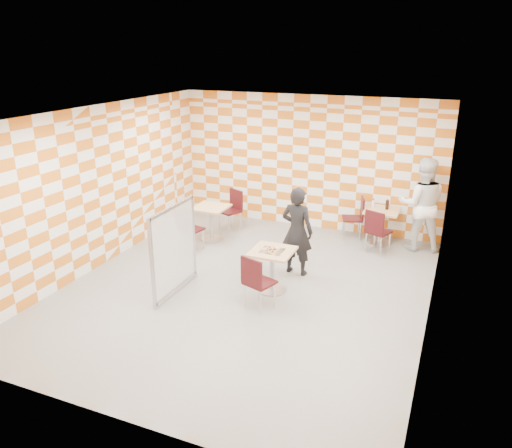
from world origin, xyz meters
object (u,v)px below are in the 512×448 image
(chair_second_side, at_px, (357,215))
(partition, at_px, (174,249))
(chair_empty_far, at_px, (233,207))
(sport_bottle, at_px, (373,204))
(chair_main_front, at_px, (256,279))
(chair_second_front, at_px, (377,228))
(man_dark, at_px, (297,231))
(man_white, at_px, (422,204))
(second_table, at_px, (381,221))
(soda_bottle, at_px, (387,205))
(main_table, at_px, (272,263))
(chair_empty_near, at_px, (188,226))
(empty_table, at_px, (211,217))

(chair_second_side, bearing_deg, partition, -122.12)
(chair_empty_far, distance_m, sport_bottle, 3.11)
(chair_main_front, height_order, chair_second_front, same)
(sport_bottle, bearing_deg, man_dark, -114.50)
(man_white, relative_size, sport_bottle, 9.63)
(second_table, bearing_deg, soda_bottle, 35.81)
(second_table, xyz_separation_m, sport_bottle, (-0.20, 0.07, 0.33))
(second_table, distance_m, chair_main_front, 3.89)
(chair_second_side, relative_size, partition, 0.60)
(chair_main_front, xyz_separation_m, chair_second_front, (1.35, 3.04, 0.00))
(main_table, relative_size, chair_second_side, 0.81)
(second_table, xyz_separation_m, partition, (-2.85, -3.60, 0.28))
(chair_second_front, xyz_separation_m, partition, (-2.86, -2.98, 0.25))
(partition, distance_m, sport_bottle, 4.53)
(main_table, height_order, chair_empty_near, chair_empty_near)
(chair_second_front, distance_m, man_white, 1.07)
(chair_main_front, xyz_separation_m, partition, (-1.51, 0.05, 0.25))
(second_table, bearing_deg, sport_bottle, 160.19)
(chair_main_front, height_order, chair_empty_far, same)
(man_white, relative_size, soda_bottle, 8.37)
(second_table, bearing_deg, man_dark, -119.67)
(empty_table, bearing_deg, chair_main_front, -49.89)
(chair_main_front, distance_m, chair_empty_near, 2.77)
(chair_main_front, bearing_deg, chair_empty_near, 142.51)
(chair_empty_far, relative_size, man_dark, 0.56)
(main_table, height_order, chair_empty_far, chair_empty_far)
(chair_second_front, bearing_deg, chair_empty_near, -159.18)
(chair_second_front, xyz_separation_m, chair_second_side, (-0.54, 0.71, 0.00))
(man_dark, bearing_deg, main_table, 85.03)
(empty_table, xyz_separation_m, sport_bottle, (3.21, 1.27, 0.33))
(second_table, distance_m, man_dark, 2.42)
(chair_main_front, relative_size, man_white, 0.48)
(man_white, bearing_deg, soda_bottle, -16.17)
(chair_second_side, height_order, man_white, man_white)
(main_table, xyz_separation_m, soda_bottle, (1.43, 2.99, 0.34))
(chair_second_front, relative_size, chair_empty_far, 1.00)
(chair_second_front, distance_m, partition, 4.14)
(chair_empty_far, height_order, soda_bottle, soda_bottle)
(main_table, bearing_deg, partition, -155.99)
(chair_main_front, bearing_deg, man_dark, 84.36)
(soda_bottle, bearing_deg, second_table, -144.19)
(main_table, xyz_separation_m, chair_main_front, (0.00, -0.72, 0.04))
(main_table, relative_size, chair_second_front, 0.81)
(chair_empty_near, relative_size, chair_empty_far, 1.00)
(chair_second_front, height_order, sport_bottle, sport_bottle)
(chair_main_front, bearing_deg, chair_second_front, 65.99)
(empty_table, height_order, chair_second_side, chair_second_side)
(main_table, distance_m, man_dark, 0.92)
(chair_empty_near, distance_m, soda_bottle, 4.17)
(man_dark, bearing_deg, chair_empty_near, 2.69)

